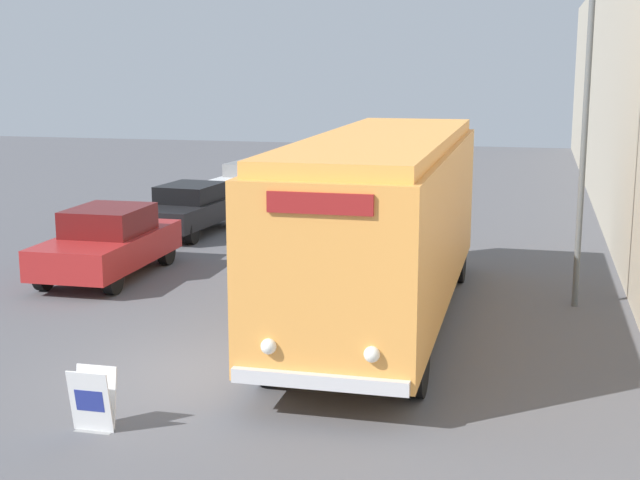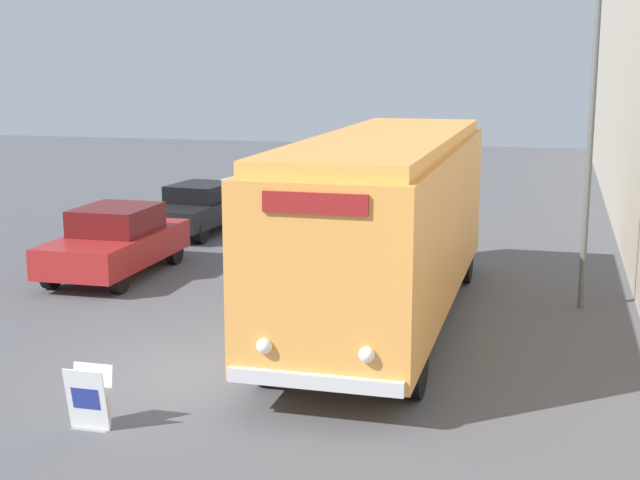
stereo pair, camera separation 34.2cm
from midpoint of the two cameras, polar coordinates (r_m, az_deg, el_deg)
name	(u,v)px [view 1 (the left image)]	position (r m, az deg, el deg)	size (l,w,h in m)	color
ground_plane	(191,376)	(14.33, -8.91, -8.62)	(80.00, 80.00, 0.00)	#56565B
building_wall_right	(631,105)	(22.53, 18.86, 8.20)	(0.30, 60.00, 7.71)	#B2A893
vintage_bus	(383,219)	(16.50, 3.45, 1.36)	(2.58, 10.11, 3.55)	black
sign_board	(93,401)	(12.46, -15.11, -9.92)	(0.58, 0.33, 0.87)	gray
streetlamp	(588,68)	(18.10, 16.27, 10.52)	(0.36, 0.36, 7.46)	#595E60
parked_car_near	(108,242)	(20.94, -13.86, -0.15)	(1.92, 4.32, 1.60)	black
parked_car_mid	(190,208)	(25.80, -8.71, 2.04)	(2.09, 4.26, 1.41)	black
parked_car_far	(254,182)	(31.24, -4.58, 3.74)	(2.20, 4.90, 1.43)	black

